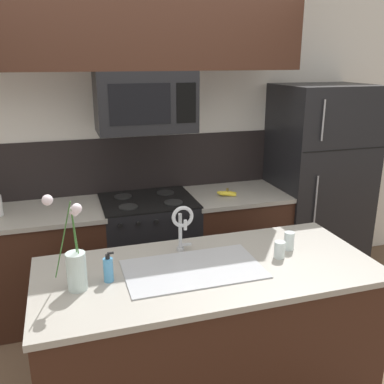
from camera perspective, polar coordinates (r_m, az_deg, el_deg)
ground_plane at (r=3.20m, az=-1.88°, el=-22.01°), size 10.00×10.00×0.00m
rear_partition at (r=3.86m, az=-2.85°, el=6.43°), size 5.20×0.10×2.60m
splash_band at (r=3.78m, az=-7.02°, el=3.74°), size 3.50×0.01×0.48m
back_counter_left at (r=3.66m, az=-19.20°, el=-9.20°), size 0.99×0.65×0.91m
back_counter_right at (r=3.92m, az=5.73°, el=-6.42°), size 0.85×0.65×0.91m
stove_range at (r=3.70m, az=-5.70°, el=-7.80°), size 0.76×0.64×0.93m
microwave at (r=3.35m, az=-6.28°, el=11.90°), size 0.74×0.40×0.46m
upper_cabinet_band at (r=3.30m, az=-7.83°, el=20.96°), size 2.54×0.34×0.60m
refrigerator at (r=4.15m, az=16.25°, el=0.99°), size 0.82×0.74×1.82m
banana_bunch at (r=3.66m, az=4.73°, el=-0.17°), size 0.19×0.12×0.08m
island_counter at (r=2.68m, az=2.11°, el=-18.65°), size 1.91×0.85×0.91m
kitchen_sink at (r=2.45m, az=0.16°, el=-11.73°), size 0.76×0.44×0.16m
sink_faucet at (r=2.52m, az=-1.30°, el=-4.11°), size 0.14×0.14×0.31m
dish_soap_bottle at (r=2.31m, az=-11.09°, el=-10.09°), size 0.06×0.05×0.16m
drinking_glass at (r=2.58m, az=11.60°, el=-7.54°), size 0.06×0.06×0.10m
spare_glass at (r=2.70m, az=12.82°, el=-6.37°), size 0.06×0.06×0.11m
flower_vase at (r=2.24m, az=-15.29°, el=-9.28°), size 0.18×0.11×0.51m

